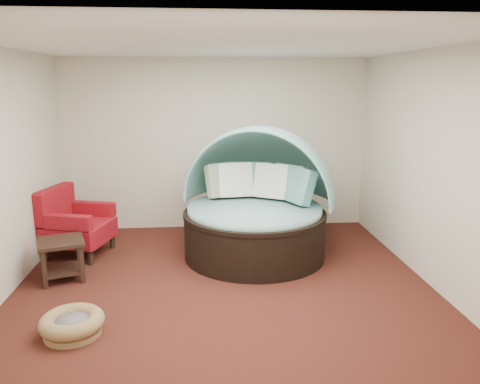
{
  "coord_description": "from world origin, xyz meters",
  "views": [
    {
      "loc": [
        -0.26,
        -5.21,
        2.41
      ],
      "look_at": [
        0.24,
        0.6,
        1.04
      ],
      "focal_mm": 35.0,
      "sensor_mm": 36.0,
      "label": 1
    }
  ],
  "objects": [
    {
      "name": "wall_right",
      "position": [
        2.5,
        0.0,
        1.4
      ],
      "size": [
        0.0,
        5.0,
        5.0
      ],
      "primitive_type": "plane",
      "rotation": [
        1.57,
        0.0,
        -1.57
      ],
      "color": "beige",
      "rests_on": "floor"
    },
    {
      "name": "side_table",
      "position": [
        -2.0,
        0.43,
        0.33
      ],
      "size": [
        0.68,
        0.68,
        0.51
      ],
      "rotation": [
        0.0,
        0.0,
        0.33
      ],
      "color": "black",
      "rests_on": "floor"
    },
    {
      "name": "floor",
      "position": [
        0.0,
        0.0,
        0.0
      ],
      "size": [
        5.0,
        5.0,
        0.0
      ],
      "primitive_type": "plane",
      "color": "#491D15",
      "rests_on": "ground"
    },
    {
      "name": "red_armchair",
      "position": [
        -2.06,
        1.32,
        0.45
      ],
      "size": [
        1.02,
        1.02,
        0.98
      ],
      "rotation": [
        0.0,
        0.0,
        -0.26
      ],
      "color": "black",
      "rests_on": "floor"
    },
    {
      "name": "wall_back",
      "position": [
        0.0,
        2.5,
        1.4
      ],
      "size": [
        5.0,
        0.0,
        5.0
      ],
      "primitive_type": "plane",
      "rotation": [
        1.57,
        0.0,
        0.0
      ],
      "color": "beige",
      "rests_on": "floor"
    },
    {
      "name": "pet_basket",
      "position": [
        -1.54,
        -0.94,
        0.11
      ],
      "size": [
        0.63,
        0.63,
        0.22
      ],
      "rotation": [
        0.0,
        0.0,
        -0.01
      ],
      "color": "brown",
      "rests_on": "floor"
    },
    {
      "name": "canopy_daybed",
      "position": [
        0.52,
        1.15,
        0.85
      ],
      "size": [
        2.6,
        2.57,
        1.83
      ],
      "rotation": [
        0.0,
        0.0,
        -0.36
      ],
      "color": "black",
      "rests_on": "floor"
    },
    {
      "name": "ceiling",
      "position": [
        0.0,
        0.0,
        2.8
      ],
      "size": [
        5.0,
        5.0,
        0.0
      ],
      "primitive_type": "plane",
      "rotation": [
        3.14,
        0.0,
        0.0
      ],
      "color": "white",
      "rests_on": "wall_back"
    },
    {
      "name": "wall_front",
      "position": [
        0.0,
        -2.5,
        1.4
      ],
      "size": [
        5.0,
        0.0,
        5.0
      ],
      "primitive_type": "plane",
      "rotation": [
        -1.57,
        0.0,
        0.0
      ],
      "color": "beige",
      "rests_on": "floor"
    }
  ]
}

